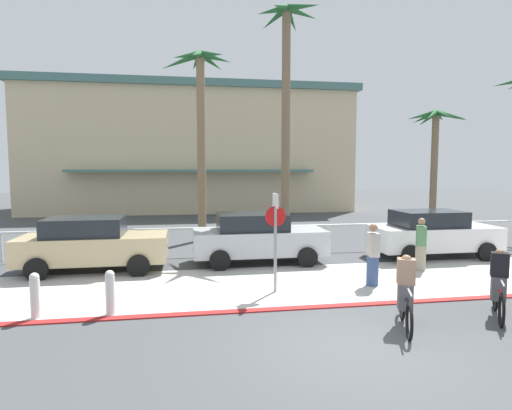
# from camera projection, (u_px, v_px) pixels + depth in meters

# --- Properties ---
(ground_plane) EXTENTS (80.00, 80.00, 0.00)m
(ground_plane) POSITION_uv_depth(u_px,v_px,m) (259.00, 246.00, 17.33)
(ground_plane) COLOR #424447
(sidewalk_strip) EXTENTS (44.00, 4.00, 0.02)m
(sidewalk_strip) POSITION_uv_depth(u_px,v_px,m) (294.00, 283.00, 11.62)
(sidewalk_strip) COLOR beige
(sidewalk_strip) RESTS_ON ground
(curb_paint) EXTENTS (44.00, 0.24, 0.03)m
(curb_paint) POSITION_uv_depth(u_px,v_px,m) (316.00, 307.00, 9.66)
(curb_paint) COLOR maroon
(curb_paint) RESTS_ON ground
(building_backdrop) EXTENTS (23.79, 10.77, 9.17)m
(building_backdrop) POSITION_uv_depth(u_px,v_px,m) (192.00, 150.00, 32.91)
(building_backdrop) COLOR beige
(building_backdrop) RESTS_ON ground
(rail_fence) EXTENTS (27.70, 0.08, 1.04)m
(rail_fence) POSITION_uv_depth(u_px,v_px,m) (266.00, 231.00, 15.78)
(rail_fence) COLOR white
(rail_fence) RESTS_ON ground
(stop_sign_bike_lane) EXTENTS (0.52, 0.56, 2.56)m
(stop_sign_bike_lane) POSITION_uv_depth(u_px,v_px,m) (275.00, 228.00, 10.68)
(stop_sign_bike_lane) COLOR gray
(stop_sign_bike_lane) RESTS_ON ground
(bollard_0) EXTENTS (0.20, 0.20, 1.00)m
(bollard_0) POSITION_uv_depth(u_px,v_px,m) (110.00, 292.00, 9.12)
(bollard_0) COLOR white
(bollard_0) RESTS_ON ground
(bollard_1) EXTENTS (0.20, 0.20, 1.00)m
(bollard_1) POSITION_uv_depth(u_px,v_px,m) (35.00, 295.00, 8.90)
(bollard_1) COLOR white
(bollard_1) RESTS_ON ground
(palm_tree_1) EXTENTS (3.13, 3.06, 8.21)m
(palm_tree_1) POSITION_uv_depth(u_px,v_px,m) (200.00, 103.00, 18.07)
(palm_tree_1) COLOR #846B4C
(palm_tree_1) RESTS_ON ground
(palm_tree_2) EXTENTS (2.62, 3.15, 9.96)m
(palm_tree_2) POSITION_uv_depth(u_px,v_px,m) (286.00, 79.00, 17.56)
(palm_tree_2) COLOR #756047
(palm_tree_2) RESTS_ON ground
(palm_tree_3) EXTENTS (3.47, 3.25, 6.30)m
(palm_tree_3) POSITION_uv_depth(u_px,v_px,m) (436.00, 137.00, 22.31)
(palm_tree_3) COLOR #756047
(palm_tree_3) RESTS_ON ground
(car_tan_1) EXTENTS (4.40, 2.02, 1.69)m
(car_tan_1) POSITION_uv_depth(u_px,v_px,m) (92.00, 244.00, 12.97)
(car_tan_1) COLOR tan
(car_tan_1) RESTS_ON ground
(car_silver_2) EXTENTS (4.40, 2.02, 1.69)m
(car_silver_2) POSITION_uv_depth(u_px,v_px,m) (258.00, 237.00, 14.11)
(car_silver_2) COLOR #B2B7BC
(car_silver_2) RESTS_ON ground
(car_white_3) EXTENTS (4.40, 2.02, 1.69)m
(car_white_3) POSITION_uv_depth(u_px,v_px,m) (432.00, 233.00, 14.98)
(car_white_3) COLOR white
(car_white_3) RESTS_ON ground
(cyclist_red_0) EXTENTS (1.05, 1.55, 1.50)m
(cyclist_red_0) POSITION_uv_depth(u_px,v_px,m) (499.00, 285.00, 9.04)
(cyclist_red_0) COLOR black
(cyclist_red_0) RESTS_ON ground
(cyclist_black_1) EXTENTS (0.74, 1.71, 1.50)m
(cyclist_black_1) POSITION_uv_depth(u_px,v_px,m) (406.00, 293.00, 8.44)
(cyclist_black_1) COLOR black
(cyclist_black_1) RESTS_ON ground
(pedestrian_0) EXTENTS (0.35, 0.43, 1.72)m
(pedestrian_0) POSITION_uv_depth(u_px,v_px,m) (373.00, 257.00, 11.35)
(pedestrian_0) COLOR #384C7A
(pedestrian_0) RESTS_ON ground
(pedestrian_1) EXTENTS (0.42, 0.47, 1.66)m
(pedestrian_1) POSITION_uv_depth(u_px,v_px,m) (421.00, 246.00, 13.06)
(pedestrian_1) COLOR gray
(pedestrian_1) RESTS_ON ground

